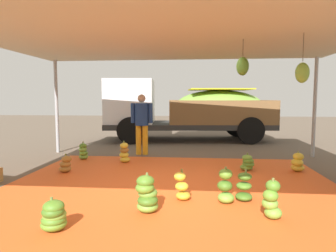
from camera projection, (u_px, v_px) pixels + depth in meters
ground_plane at (180, 156)px, 8.59m from camera, size 40.00×40.00×0.00m
tarp_orange at (171, 187)px, 5.61m from camera, size 6.36×5.56×0.01m
tent_canopy at (172, 35)px, 5.27m from camera, size 8.00×7.00×2.88m
banana_bunch_0 at (124, 153)px, 7.70m from camera, size 0.35×0.35×0.57m
banana_bunch_1 at (182, 187)px, 4.84m from camera, size 0.31×0.29×0.51m
banana_bunch_2 at (225, 187)px, 4.72m from camera, size 0.36×0.35×0.58m
banana_bunch_3 at (272, 201)px, 4.09m from camera, size 0.31×0.30×0.58m
banana_bunch_4 at (83, 152)px, 8.10m from camera, size 0.29×0.31×0.49m
banana_bunch_5 at (54, 216)px, 3.72m from camera, size 0.44×0.45×0.43m
banana_bunch_6 at (147, 195)px, 4.32m from camera, size 0.44×0.45×0.59m
banana_bunch_7 at (244, 188)px, 4.83m from camera, size 0.38×0.40×0.52m
banana_bunch_9 at (66, 165)px, 6.68m from camera, size 0.34×0.31×0.42m
banana_bunch_10 at (298, 163)px, 6.74m from camera, size 0.41×0.42×0.46m
banana_bunch_11 at (248, 163)px, 6.88m from camera, size 0.41×0.38×0.41m
cargo_truck_main at (185, 109)px, 11.90m from camera, size 6.64×2.95×2.40m
worker_0 at (142, 120)px, 8.81m from camera, size 0.65×0.40×1.79m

